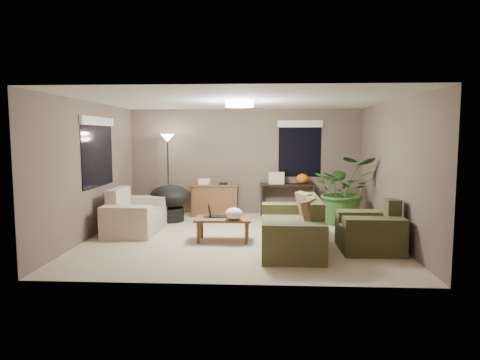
# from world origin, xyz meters

# --- Properties ---
(room_shell) EXTENTS (5.50, 5.50, 5.50)m
(room_shell) POSITION_xyz_m (0.00, 0.00, 1.25)
(room_shell) COLOR tan
(room_shell) RESTS_ON ground
(main_sofa) EXTENTS (0.95, 2.20, 0.85)m
(main_sofa) POSITION_xyz_m (0.93, -0.65, 0.29)
(main_sofa) COLOR #47472A
(main_sofa) RESTS_ON ground
(throw_pillows) EXTENTS (0.39, 1.40, 0.47)m
(throw_pillows) POSITION_xyz_m (1.19, -0.65, 0.65)
(throw_pillows) COLOR #8C7251
(throw_pillows) RESTS_ON main_sofa
(loveseat) EXTENTS (0.90, 1.60, 0.85)m
(loveseat) POSITION_xyz_m (-2.10, 0.42, 0.30)
(loveseat) COLOR beige
(loveseat) RESTS_ON ground
(armchair) EXTENTS (0.95, 1.00, 0.85)m
(armchair) POSITION_xyz_m (2.19, -0.76, 0.30)
(armchair) COLOR #46452A
(armchair) RESTS_ON ground
(coffee_table) EXTENTS (1.00, 0.55, 0.42)m
(coffee_table) POSITION_xyz_m (-0.27, -0.27, 0.36)
(coffee_table) COLOR brown
(coffee_table) RESTS_ON ground
(laptop) EXTENTS (0.38, 0.26, 0.24)m
(laptop) POSITION_xyz_m (-0.44, -0.17, 0.48)
(laptop) COLOR black
(laptop) RESTS_ON coffee_table
(plastic_bag) EXTENTS (0.32, 0.29, 0.21)m
(plastic_bag) POSITION_xyz_m (-0.07, -0.42, 0.53)
(plastic_bag) COLOR white
(plastic_bag) RESTS_ON coffee_table
(desk) EXTENTS (1.10, 0.50, 0.75)m
(desk) POSITION_xyz_m (-0.68, 2.11, 0.38)
(desk) COLOR brown
(desk) RESTS_ON ground
(desk_papers) EXTENTS (0.67, 0.27, 0.12)m
(desk_papers) POSITION_xyz_m (-0.84, 2.10, 0.80)
(desk_papers) COLOR silver
(desk_papers) RESTS_ON desk
(console_table) EXTENTS (1.30, 0.40, 0.75)m
(console_table) POSITION_xyz_m (1.00, 2.27, 0.44)
(console_table) COLOR black
(console_table) RESTS_ON ground
(pumpkin) EXTENTS (0.38, 0.38, 0.24)m
(pumpkin) POSITION_xyz_m (1.35, 2.27, 0.87)
(pumpkin) COLOR orange
(pumpkin) RESTS_ON console_table
(cardboard_box) EXTENTS (0.38, 0.30, 0.27)m
(cardboard_box) POSITION_xyz_m (0.75, 2.27, 0.88)
(cardboard_box) COLOR beige
(cardboard_box) RESTS_ON console_table
(papasan_chair) EXTENTS (1.07, 1.07, 0.80)m
(papasan_chair) POSITION_xyz_m (-1.60, 1.45, 0.47)
(papasan_chair) COLOR black
(papasan_chair) RESTS_ON ground
(floor_lamp) EXTENTS (0.32, 0.32, 1.91)m
(floor_lamp) POSITION_xyz_m (-1.76, 1.98, 1.60)
(floor_lamp) COLOR black
(floor_lamp) RESTS_ON ground
(ceiling_fixture) EXTENTS (0.50, 0.50, 0.10)m
(ceiling_fixture) POSITION_xyz_m (0.00, 0.00, 2.44)
(ceiling_fixture) COLOR white
(ceiling_fixture) RESTS_ON room_shell
(houseplant) EXTENTS (1.31, 1.46, 1.13)m
(houseplant) POSITION_xyz_m (2.15, 1.36, 0.57)
(houseplant) COLOR #2D5923
(houseplant) RESTS_ON ground
(cat_scratching_post) EXTENTS (0.32, 0.32, 0.50)m
(cat_scratching_post) POSITION_xyz_m (2.27, 1.23, 0.21)
(cat_scratching_post) COLOR tan
(cat_scratching_post) RESTS_ON ground
(window_left) EXTENTS (0.05, 1.56, 1.33)m
(window_left) POSITION_xyz_m (-2.73, 0.30, 1.78)
(window_left) COLOR black
(window_left) RESTS_ON room_shell
(window_back) EXTENTS (1.06, 0.05, 1.33)m
(window_back) POSITION_xyz_m (1.30, 2.48, 1.79)
(window_back) COLOR black
(window_back) RESTS_ON room_shell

